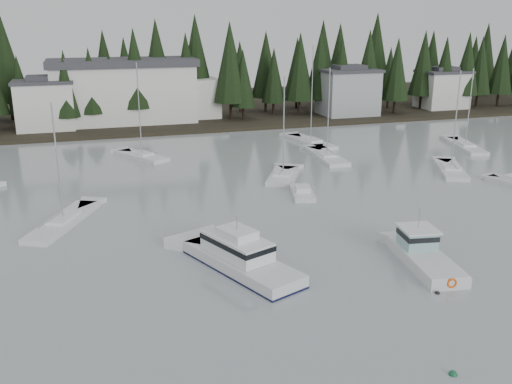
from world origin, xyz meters
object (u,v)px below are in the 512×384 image
at_px(house_west, 45,104).
at_px(sailboat_10, 283,178).
at_px(house_east_a, 348,91).
at_px(sailboat_5, 142,157).
at_px(sailboat_2, 311,143).
at_px(harbor_inn, 136,91).
at_px(runabout_1, 302,195).
at_px(sailboat_4, 64,223).
at_px(lobster_boat_teal, 423,257).
at_px(sailboat_6, 451,171).
at_px(house_east_b, 442,88).
at_px(cabin_cruiser_center, 240,260).
at_px(sailboat_3, 465,147).
at_px(sailboat_8, 327,158).

xyz_separation_m(house_west, sailboat_10, (27.88, -38.19, -4.59)).
bearing_deg(house_east_a, sailboat_5, -151.75).
bearing_deg(sailboat_2, harbor_inn, 34.72).
bearing_deg(sailboat_2, runabout_1, 147.09).
relative_size(house_west, sailboat_2, 0.64).
bearing_deg(sailboat_4, lobster_boat_teal, -97.40).
bearing_deg(sailboat_5, sailboat_6, -147.01).
bearing_deg(sailboat_4, house_east_a, -22.24).
relative_size(house_east_b, sailboat_6, 0.74).
relative_size(house_east_b, harbor_inn, 0.32).
height_order(cabin_cruiser_center, sailboat_3, sailboat_3).
height_order(harbor_inn, sailboat_10, sailboat_10).
bearing_deg(cabin_cruiser_center, runabout_1, -57.90).
distance_m(sailboat_3, sailboat_4, 58.03).
distance_m(house_west, sailboat_8, 48.06).
bearing_deg(sailboat_10, runabout_1, -155.05).
xyz_separation_m(sailboat_8, runabout_1, (-9.38, -14.93, 0.08)).
relative_size(sailboat_4, sailboat_5, 0.89).
height_order(house_east_b, runabout_1, house_east_b).
bearing_deg(house_west, runabout_1, -58.74).
xyz_separation_m(cabin_cruiser_center, sailboat_6, (32.44, 19.79, -0.65)).
bearing_deg(lobster_boat_teal, sailboat_5, 30.84).
bearing_deg(cabin_cruiser_center, sailboat_4, 20.34).
relative_size(sailboat_5, sailboat_8, 1.05).
bearing_deg(sailboat_3, sailboat_8, 105.04).
bearing_deg(sailboat_8, house_east_b, -46.90).
xyz_separation_m(house_east_b, sailboat_6, (-27.26, -42.33, -4.34)).
bearing_deg(sailboat_8, sailboat_4, 120.56).
height_order(sailboat_3, sailboat_6, sailboat_6).
height_order(cabin_cruiser_center, lobster_boat_teal, lobster_boat_teal).
bearing_deg(sailboat_2, sailboat_3, -123.17).
height_order(house_east_a, sailboat_2, sailboat_2).
bearing_deg(sailboat_4, sailboat_2, -28.00).
distance_m(house_east_b, runabout_1, 67.21).
height_order(sailboat_5, sailboat_10, sailboat_5).
xyz_separation_m(harbor_inn, runabout_1, (12.49, -48.71, -5.64)).
bearing_deg(sailboat_4, runabout_1, -60.54).
relative_size(house_west, harbor_inn, 0.32).
relative_size(sailboat_4, sailboat_10, 0.94).
bearing_deg(sailboat_4, sailboat_8, -38.20).
bearing_deg(cabin_cruiser_center, sailboat_3, -76.56).
bearing_deg(sailboat_5, sailboat_3, -129.01).
distance_m(sailboat_10, runabout_1, 7.18).
height_order(cabin_cruiser_center, runabout_1, cabin_cruiser_center).
bearing_deg(sailboat_2, lobster_boat_teal, 160.27).
height_order(harbor_inn, sailboat_4, harbor_inn).
xyz_separation_m(cabin_cruiser_center, runabout_1, (11.24, 15.75, -0.58)).
distance_m(lobster_boat_teal, sailboat_8, 34.63).
bearing_deg(cabin_cruiser_center, sailboat_2, -51.25).
relative_size(sailboat_2, sailboat_10, 1.19).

